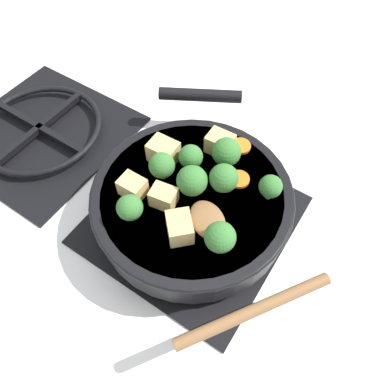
% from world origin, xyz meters
% --- Properties ---
extents(ground_plane, '(2.40, 2.40, 0.00)m').
position_xyz_m(ground_plane, '(0.00, 0.00, 0.00)').
color(ground_plane, white).
extents(front_burner_grate, '(0.31, 0.31, 0.03)m').
position_xyz_m(front_burner_grate, '(0.00, 0.00, 0.01)').
color(front_burner_grate, black).
rests_on(front_burner_grate, ground_plane).
extents(rear_burner_grate, '(0.31, 0.31, 0.03)m').
position_xyz_m(rear_burner_grate, '(0.00, 0.36, 0.01)').
color(rear_burner_grate, black).
rests_on(rear_burner_grate, ground_plane).
extents(skillet_pan, '(0.41, 0.35, 0.06)m').
position_xyz_m(skillet_pan, '(0.00, 0.00, 0.06)').
color(skillet_pan, black).
rests_on(skillet_pan, front_burner_grate).
extents(wooden_spoon, '(0.21, 0.22, 0.02)m').
position_xyz_m(wooden_spoon, '(-0.07, -0.11, 0.09)').
color(wooden_spoon, brown).
rests_on(wooden_spoon, skillet_pan).
extents(tofu_cube_center_large, '(0.03, 0.04, 0.03)m').
position_xyz_m(tofu_cube_center_large, '(-0.05, 0.07, 0.10)').
color(tofu_cube_center_large, '#DBB770').
rests_on(tofu_cube_center_large, skillet_pan).
extents(tofu_cube_near_handle, '(0.04, 0.05, 0.04)m').
position_xyz_m(tofu_cube_near_handle, '(0.03, 0.07, 0.10)').
color(tofu_cube_near_handle, '#DBB770').
rests_on(tofu_cube_near_handle, skillet_pan).
extents(tofu_cube_east_chunk, '(0.04, 0.04, 0.03)m').
position_xyz_m(tofu_cube_east_chunk, '(-0.04, 0.02, 0.10)').
color(tofu_cube_east_chunk, '#DBB770').
rests_on(tofu_cube_east_chunk, skillet_pan).
extents(tofu_cube_west_chunk, '(0.03, 0.04, 0.03)m').
position_xyz_m(tofu_cube_west_chunk, '(0.10, 0.01, 0.10)').
color(tofu_cube_west_chunk, '#DBB770').
rests_on(tofu_cube_west_chunk, skillet_pan).
extents(tofu_cube_back_piece, '(0.05, 0.05, 0.03)m').
position_xyz_m(tofu_cube_back_piece, '(-0.07, -0.02, 0.10)').
color(tofu_cube_back_piece, '#DBB770').
rests_on(tofu_cube_back_piece, skillet_pan).
extents(broccoli_floret_near_spoon, '(0.04, 0.04, 0.05)m').
position_xyz_m(broccoli_floret_near_spoon, '(-0.06, -0.08, 0.11)').
color(broccoli_floret_near_spoon, '#709956').
rests_on(broccoli_floret_near_spoon, skillet_pan).
extents(broccoli_floret_center_top, '(0.04, 0.04, 0.05)m').
position_xyz_m(broccoli_floret_center_top, '(0.03, -0.04, 0.11)').
color(broccoli_floret_center_top, '#709956').
rests_on(broccoli_floret_center_top, skillet_pan).
extents(broccoli_floret_east_rim, '(0.04, 0.04, 0.05)m').
position_xyz_m(broccoli_floret_east_rim, '(0.00, 0.05, 0.11)').
color(broccoli_floret_east_rim, '#709956').
rests_on(broccoli_floret_east_rim, skillet_pan).
extents(broccoli_floret_west_rim, '(0.05, 0.05, 0.05)m').
position_xyz_m(broccoli_floret_west_rim, '(-0.00, 0.00, 0.11)').
color(broccoli_floret_west_rim, '#709956').
rests_on(broccoli_floret_west_rim, skillet_pan).
extents(broccoli_floret_north_edge, '(0.04, 0.04, 0.04)m').
position_xyz_m(broccoli_floret_north_edge, '(0.06, -0.10, 0.11)').
color(broccoli_floret_north_edge, '#709956').
rests_on(broccoli_floret_north_edge, skillet_pan).
extents(broccoli_floret_south_cluster, '(0.04, 0.04, 0.05)m').
position_xyz_m(broccoli_floret_south_cluster, '(0.04, 0.03, 0.11)').
color(broccoli_floret_south_cluster, '#709956').
rests_on(broccoli_floret_south_cluster, skillet_pan).
extents(broccoli_floret_mid_floret, '(0.05, 0.05, 0.05)m').
position_xyz_m(broccoli_floret_mid_floret, '(0.08, -0.01, 0.11)').
color(broccoli_floret_mid_floret, '#709956').
rests_on(broccoli_floret_mid_floret, skillet_pan).
extents(broccoli_floret_small_inner, '(0.04, 0.04, 0.05)m').
position_xyz_m(broccoli_floret_small_inner, '(-0.09, 0.05, 0.11)').
color(broccoli_floret_small_inner, '#709956').
rests_on(broccoli_floret_small_inner, skillet_pan).
extents(carrot_slice_orange_thin, '(0.03, 0.03, 0.01)m').
position_xyz_m(carrot_slice_orange_thin, '(0.06, -0.05, 0.09)').
color(carrot_slice_orange_thin, orange).
rests_on(carrot_slice_orange_thin, skillet_pan).
extents(carrot_slice_near_center, '(0.03, 0.03, 0.01)m').
position_xyz_m(carrot_slice_near_center, '(0.12, -0.02, 0.09)').
color(carrot_slice_near_center, orange).
rests_on(carrot_slice_near_center, skillet_pan).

